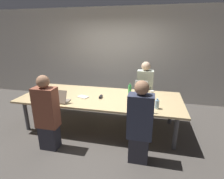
{
  "coord_description": "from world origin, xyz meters",
  "views": [
    {
      "loc": [
        1.04,
        -3.46,
        2.07
      ],
      "look_at": [
        0.24,
        0.1,
        0.88
      ],
      "focal_mm": 28.0,
      "sensor_mm": 36.0,
      "label": 1
    }
  ],
  "objects_px": {
    "laptop_near_right": "(143,107)",
    "laptop_far_right": "(141,89)",
    "stapler": "(101,97)",
    "person_near_left": "(47,114)",
    "cup_far_right": "(152,92)",
    "laptop_near_left": "(59,99)",
    "bottle_far_right": "(130,89)",
    "person_near_right": "(140,124)",
    "bottle_near_right": "(157,104)",
    "person_far_right": "(145,90)"
  },
  "relations": [
    {
      "from": "person_far_right",
      "to": "person_near_left",
      "type": "bearing_deg",
      "value": -131.86
    },
    {
      "from": "stapler",
      "to": "laptop_near_left",
      "type": "bearing_deg",
      "value": -150.19
    },
    {
      "from": "cup_far_right",
      "to": "laptop_near_left",
      "type": "xyz_separation_m",
      "value": [
        -1.82,
        -0.94,
        0.04
      ]
    },
    {
      "from": "bottle_far_right",
      "to": "person_near_right",
      "type": "height_order",
      "value": "person_near_right"
    },
    {
      "from": "laptop_far_right",
      "to": "laptop_near_right",
      "type": "relative_size",
      "value": 0.95
    },
    {
      "from": "person_near_left",
      "to": "cup_far_right",
      "type": "bearing_deg",
      "value": -142.32
    },
    {
      "from": "laptop_near_left",
      "to": "stapler",
      "type": "height_order",
      "value": "laptop_near_left"
    },
    {
      "from": "cup_far_right",
      "to": "laptop_near_right",
      "type": "bearing_deg",
      "value": -99.2
    },
    {
      "from": "laptop_far_right",
      "to": "person_far_right",
      "type": "distance_m",
      "value": 0.38
    },
    {
      "from": "bottle_far_right",
      "to": "person_near_left",
      "type": "relative_size",
      "value": 0.17
    },
    {
      "from": "laptop_far_right",
      "to": "stapler",
      "type": "distance_m",
      "value": 1.0
    },
    {
      "from": "cup_far_right",
      "to": "laptop_near_left",
      "type": "height_order",
      "value": "laptop_near_left"
    },
    {
      "from": "bottle_near_right",
      "to": "person_near_right",
      "type": "bearing_deg",
      "value": -115.25
    },
    {
      "from": "bottle_far_right",
      "to": "laptop_near_right",
      "type": "relative_size",
      "value": 0.73
    },
    {
      "from": "laptop_far_right",
      "to": "stapler",
      "type": "height_order",
      "value": "laptop_far_right"
    },
    {
      "from": "cup_far_right",
      "to": "person_near_left",
      "type": "distance_m",
      "value": 2.3
    },
    {
      "from": "laptop_near_left",
      "to": "bottle_near_right",
      "type": "xyz_separation_m",
      "value": [
        1.91,
        0.12,
        0.01
      ]
    },
    {
      "from": "person_near_left",
      "to": "bottle_near_right",
      "type": "relative_size",
      "value": 6.97
    },
    {
      "from": "laptop_near_right",
      "to": "stapler",
      "type": "height_order",
      "value": "laptop_near_right"
    },
    {
      "from": "laptop_far_right",
      "to": "laptop_near_left",
      "type": "bearing_deg",
      "value": -147.24
    },
    {
      "from": "stapler",
      "to": "laptop_far_right",
      "type": "bearing_deg",
      "value": 35.71
    },
    {
      "from": "person_far_right",
      "to": "bottle_near_right",
      "type": "xyz_separation_m",
      "value": [
        0.28,
        -1.24,
        0.14
      ]
    },
    {
      "from": "bottle_far_right",
      "to": "laptop_far_right",
      "type": "bearing_deg",
      "value": 35.69
    },
    {
      "from": "person_near_left",
      "to": "laptop_near_right",
      "type": "height_order",
      "value": "person_near_left"
    },
    {
      "from": "laptop_near_left",
      "to": "stapler",
      "type": "xyz_separation_m",
      "value": [
        0.74,
        0.42,
        -0.05
      ]
    },
    {
      "from": "cup_far_right",
      "to": "person_near_right",
      "type": "height_order",
      "value": "person_near_right"
    },
    {
      "from": "laptop_near_left",
      "to": "cup_far_right",
      "type": "bearing_deg",
      "value": -152.75
    },
    {
      "from": "person_near_left",
      "to": "laptop_near_right",
      "type": "xyz_separation_m",
      "value": [
        1.66,
        0.41,
        0.13
      ]
    },
    {
      "from": "laptop_far_right",
      "to": "person_far_right",
      "type": "height_order",
      "value": "person_far_right"
    },
    {
      "from": "cup_far_right",
      "to": "person_far_right",
      "type": "bearing_deg",
      "value": 113.72
    },
    {
      "from": "laptop_near_right",
      "to": "laptop_far_right",
      "type": "bearing_deg",
      "value": -84.64
    },
    {
      "from": "person_far_right",
      "to": "bottle_near_right",
      "type": "relative_size",
      "value": 6.97
    },
    {
      "from": "laptop_far_right",
      "to": "person_near_right",
      "type": "distance_m",
      "value": 1.46
    },
    {
      "from": "cup_far_right",
      "to": "stapler",
      "type": "bearing_deg",
      "value": -154.41
    },
    {
      "from": "laptop_far_right",
      "to": "bottle_far_right",
      "type": "xyz_separation_m",
      "value": [
        -0.24,
        -0.17,
        0.03
      ]
    },
    {
      "from": "laptop_near_left",
      "to": "person_near_right",
      "type": "distance_m",
      "value": 1.71
    },
    {
      "from": "laptop_near_left",
      "to": "bottle_near_right",
      "type": "distance_m",
      "value": 1.92
    },
    {
      "from": "laptop_far_right",
      "to": "stapler",
      "type": "bearing_deg",
      "value": -144.52
    },
    {
      "from": "laptop_near_right",
      "to": "bottle_near_right",
      "type": "bearing_deg",
      "value": -146.23
    },
    {
      "from": "laptop_far_right",
      "to": "laptop_near_right",
      "type": "bearing_deg",
      "value": -84.64
    },
    {
      "from": "person_near_right",
      "to": "person_near_left",
      "type": "bearing_deg",
      "value": 0.51
    },
    {
      "from": "person_near_right",
      "to": "cup_far_right",
      "type": "bearing_deg",
      "value": -97.14
    },
    {
      "from": "person_near_left",
      "to": "bottle_near_right",
      "type": "height_order",
      "value": "person_near_left"
    },
    {
      "from": "laptop_near_right",
      "to": "person_near_right",
      "type": "relative_size",
      "value": 0.24
    },
    {
      "from": "bottle_near_right",
      "to": "stapler",
      "type": "distance_m",
      "value": 1.21
    },
    {
      "from": "person_near_left",
      "to": "person_near_right",
      "type": "bearing_deg",
      "value": -179.49
    },
    {
      "from": "laptop_near_left",
      "to": "person_far_right",
      "type": "bearing_deg",
      "value": -140.34
    },
    {
      "from": "laptop_near_left",
      "to": "bottle_far_right",
      "type": "bearing_deg",
      "value": -147.8
    },
    {
      "from": "person_near_right",
      "to": "stapler",
      "type": "xyz_separation_m",
      "value": [
        -0.9,
        0.87,
        0.07
      ]
    },
    {
      "from": "bottle_far_right",
      "to": "laptop_near_right",
      "type": "height_order",
      "value": "laptop_near_right"
    }
  ]
}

